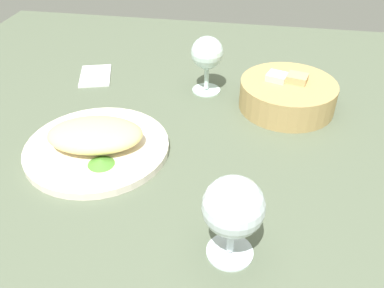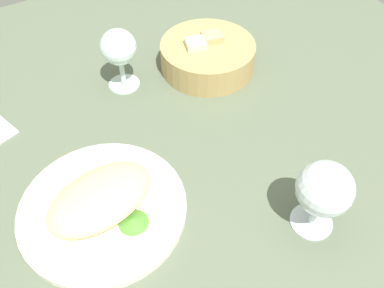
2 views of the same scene
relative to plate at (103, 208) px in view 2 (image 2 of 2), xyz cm
name	(u,v)px [view 2 (image 2 of 2)]	position (x,y,z in cm)	size (l,w,h in cm)	color
ground_plane	(195,170)	(16.62, -0.19, -1.70)	(140.00, 140.00, 2.00)	#54604B
plate	(103,208)	(0.00, 0.00, 0.00)	(25.60, 25.60, 1.40)	white
omelette	(99,197)	(0.00, 0.00, 2.86)	(16.72, 10.51, 4.31)	#F0D785
lettuce_garnish	(133,221)	(2.71, -5.29, 1.21)	(4.57, 4.57, 1.01)	#49862F
bread_basket	(207,56)	(33.39, 21.17, 2.32)	(19.55, 19.55, 7.32)	tan
wine_glass_near	(324,191)	(25.61, -18.72, 7.50)	(7.93, 7.93, 12.59)	silver
wine_glass_far	(119,50)	(15.96, 25.45, 7.72)	(6.93, 6.93, 12.54)	silver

